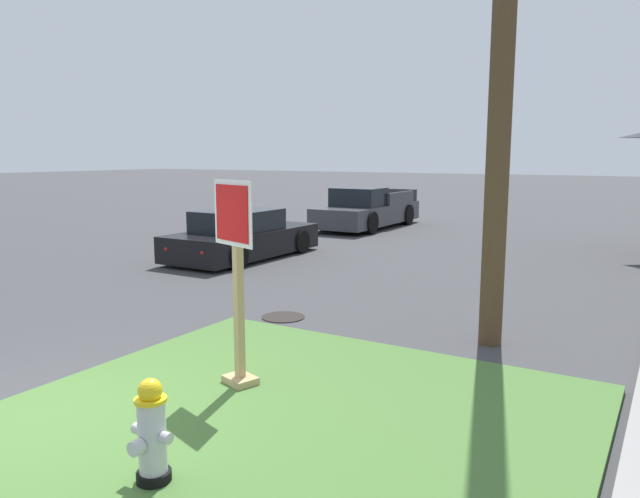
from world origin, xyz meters
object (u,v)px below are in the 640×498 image
Objects in this scene: fire_hydrant at (152,434)px; parked_sedan_black at (242,237)px; manhole_cover at (283,317)px; pickup_truck_charcoal at (367,211)px; stop_sign at (237,287)px.

parked_sedan_black is (-6.19, 8.98, 0.07)m from fire_hydrant.
parked_sedan_black reaches higher than manhole_cover.
pickup_truck_charcoal reaches higher than fire_hydrant.
stop_sign is 0.42× the size of pickup_truck_charcoal.
manhole_cover is at bearing 113.02° from fire_hydrant.
pickup_truck_charcoal is (-4.33, 11.67, 0.61)m from manhole_cover.
parked_sedan_black is at bearing -88.76° from pickup_truck_charcoal.
pickup_truck_charcoal is at bearing 111.32° from stop_sign.
parked_sedan_black is at bearing 127.99° from stop_sign.
parked_sedan_black is at bearing 124.57° from fire_hydrant.
fire_hydrant is at bearing -70.21° from stop_sign.
fire_hydrant is 0.37× the size of stop_sign.
parked_sedan_black is 7.45m from pickup_truck_charcoal.
parked_sedan_black is at bearing 134.60° from manhole_cover.
manhole_cover is 5.96m from parked_sedan_black.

